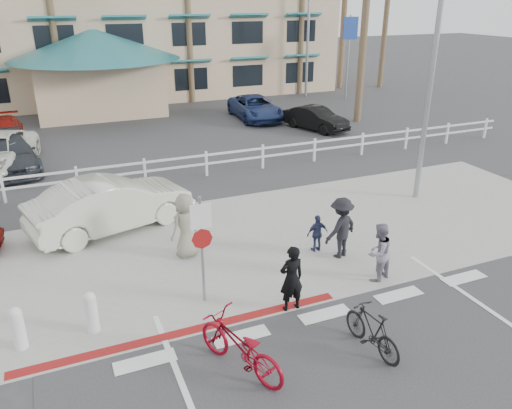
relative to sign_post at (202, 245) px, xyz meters
name	(u,v)px	position (x,y,z in m)	size (l,w,h in m)	color
ground	(339,330)	(2.30, -2.20, -1.45)	(140.00, 140.00, 0.00)	#333335
bike_path	(399,394)	(2.30, -4.20, -1.45)	(12.00, 16.00, 0.01)	#333335
sidewalk_plaza	(257,241)	(2.30, 2.30, -1.44)	(22.00, 7.00, 0.01)	gray
cross_street	(213,194)	(2.30, 6.30, -1.45)	(40.00, 5.00, 0.01)	#333335
parking_lot	(156,132)	(2.30, 15.80, -1.45)	(50.00, 16.00, 0.01)	#333335
curb_red	(187,332)	(-0.70, -1.00, -1.44)	(7.00, 0.25, 0.02)	maroon
rail_fence	(209,163)	(2.80, 8.30, -0.95)	(29.40, 0.16, 1.00)	silver
building	(138,9)	(4.30, 28.80, 4.20)	(28.00, 16.00, 11.30)	#CCAF8B
sign_post	(202,245)	(0.00, 0.00, 0.00)	(0.50, 0.10, 2.90)	gray
bollard_0	(91,312)	(-2.50, -0.20, -0.97)	(0.26, 0.26, 0.95)	silver
bollard_1	(18,328)	(-3.90, -0.20, -0.97)	(0.26, 0.26, 0.95)	silver
streetlight_0	(433,66)	(8.80, 3.30, 3.05)	(0.60, 2.00, 9.00)	gray
streetlight_1	(308,25)	(14.30, 21.80, 3.30)	(0.60, 2.00, 9.50)	gray
info_sign	(348,57)	(16.30, 19.80, 1.35)	(1.20, 0.16, 5.60)	navy
bike_red	(240,347)	(-0.08, -2.53, -0.90)	(0.73, 2.10, 1.11)	maroon
rider_red	(291,279)	(1.70, -1.09, -0.66)	(0.58, 0.38, 1.59)	black
bike_black	(372,330)	(2.53, -2.98, -0.98)	(0.44, 1.58, 0.95)	black
rider_black	(378,252)	(4.24, -0.77, -0.69)	(0.74, 0.57, 1.51)	gray
pedestrian_a	(341,228)	(4.03, 0.62, -0.60)	(1.10, 0.63, 1.70)	black
pedestrian_child	(317,233)	(3.61, 1.13, -0.91)	(0.63, 0.26, 1.08)	navy
pedestrian_b	(186,226)	(0.23, 2.27, -0.56)	(0.87, 0.57, 1.78)	gray
car_white_sedan	(112,204)	(-1.36, 4.80, -0.65)	(1.69, 4.85, 1.60)	beige
lot_car_1	(10,154)	(-4.36, 12.07, -0.79)	(1.84, 4.52, 1.31)	#24282E
lot_car_3	(316,119)	(10.21, 13.05, -0.84)	(1.28, 3.68, 1.21)	black
lot_car_4	(3,132)	(-4.80, 16.39, -0.85)	(1.69, 4.17, 1.21)	maroon
lot_car_5	(255,108)	(8.26, 16.61, -0.80)	(2.16, 4.69, 1.30)	navy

